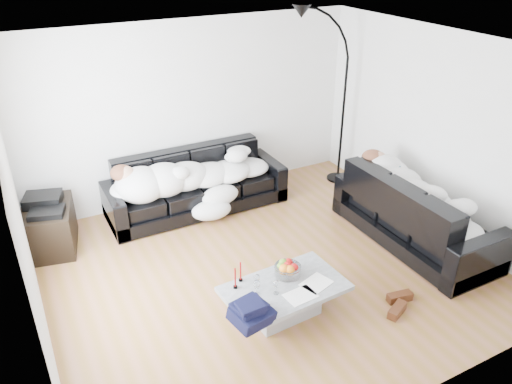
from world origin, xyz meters
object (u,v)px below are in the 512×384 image
coffee_table (284,300)px  floor_lamp (344,108)px  sofa_back (196,183)px  sofa_right (416,210)px  candle_left (235,278)px  wine_glass_b (257,287)px  stereo (44,203)px  candle_right (241,272)px  wine_glass_a (257,281)px  wine_glass_c (276,287)px  fruit_bowl (288,268)px  shoes (398,303)px  av_cabinet (50,228)px  sleeper_right (419,196)px  sleeper_back (197,170)px

coffee_table → floor_lamp: 3.56m
sofa_back → floor_lamp: (2.40, -0.17, 0.80)m
sofa_right → candle_left: size_ratio=9.15×
wine_glass_b → stereo: 2.97m
candle_left → candle_right: bearing=38.7°
wine_glass_a → wine_glass_c: 0.22m
fruit_bowl → wine_glass_b: 0.46m
stereo → wine_glass_a: bearing=-36.7°
shoes → stereo: bearing=123.6°
candle_right → av_cabinet: (-1.62, 2.19, -0.19)m
sofa_back → coffee_table: (-0.04, -2.55, -0.23)m
coffee_table → av_cabinet: av_cabinet is taller
sleeper_right → av_cabinet: sleeper_right is taller
sofa_right → sleeper_right: bearing=-180.0°
sleeper_back → av_cabinet: size_ratio=2.55×
sleeper_right → fruit_bowl: size_ratio=6.71×
sofa_back → sleeper_right: bearing=-44.2°
sofa_back → sofa_right: sofa_right is taller
av_cabinet → wine_glass_b: bearing=-44.0°
fruit_bowl → shoes: fruit_bowl is taller
coffee_table → shoes: size_ratio=2.64×
sleeper_back → av_cabinet: (-2.02, -0.02, -0.34)m
av_cabinet → sofa_back: bearing=13.8°
wine_glass_a → candle_left: 0.22m
fruit_bowl → coffee_table: bearing=-128.8°
sofa_back → stereo: 2.04m
sleeper_back → fruit_bowl: size_ratio=7.59×
sleeper_right → wine_glass_c: size_ratio=11.97×
wine_glass_b → coffee_table: bearing=-5.3°
fruit_bowl → wine_glass_b: bearing=-163.5°
wine_glass_a → shoes: wine_glass_a is taller
coffee_table → candle_right: bearing=140.6°
coffee_table → wine_glass_c: wine_glass_c is taller
coffee_table → stereo: 3.21m
sofa_back → candle_right: (-0.40, -2.26, 0.07)m
fruit_bowl → shoes: 1.27m
candle_left → shoes: 1.81m
av_cabinet → sofa_right: bearing=-14.1°
wine_glass_b → shoes: bearing=-19.5°
candle_left → av_cabinet: candle_left is taller
wine_glass_a → wine_glass_b: (-0.05, -0.10, 0.01)m
sofa_back → wine_glass_c: size_ratio=16.00×
sleeper_back → wine_glass_a: 2.41m
wine_glass_b → shoes: size_ratio=0.36×
sofa_right → stereo: 4.67m
sleeper_back → sleeper_right: size_ratio=1.13×
sofa_back → wine_glass_c: bearing=-93.9°
sleeper_back → sleeper_right: 3.00m
sofa_back → candle_left: 2.39m
av_cabinet → floor_lamp: size_ratio=0.35×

